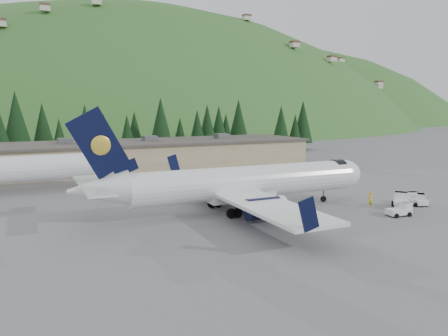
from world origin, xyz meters
TOP-DOWN VIEW (x-y plane):
  - ground at (0.00, 0.00)m, footprint 600.00×600.00m
  - airliner at (-1.01, 0.02)m, footprint 34.55×32.35m
  - second_airliner at (-24.92, 22.00)m, footprint 27.50×11.00m
  - baggage_tug_a at (13.38, -9.27)m, footprint 2.68×1.76m
  - baggage_tug_b at (18.84, -6.40)m, footprint 2.82×2.81m
  - baggage_tug_c at (19.28, -6.17)m, footprint 2.15×2.89m
  - terminal_building at (-5.01, 38.00)m, footprint 71.00×17.00m
  - baggage_tug_d at (16.29, -6.70)m, footprint 3.37×3.41m
  - ramp_worker at (13.48, -4.80)m, footprint 0.73×0.55m
  - tree_line at (-8.28, 61.49)m, footprint 113.64×18.83m
  - hills at (53.34, 207.38)m, footprint 614.00×330.00m

SIDE VIEW (x-z plane):
  - hills at x=53.34m, z-range -232.80..67.20m
  - ground at x=0.00m, z-range 0.00..0.00m
  - baggage_tug_a at x=13.38m, z-range -0.07..1.30m
  - baggage_tug_c at x=19.28m, z-range -0.07..1.33m
  - baggage_tug_b at x=18.84m, z-range -0.07..1.34m
  - baggage_tug_d at x=16.29m, z-range -0.09..1.62m
  - ramp_worker at x=13.48m, z-range 0.00..1.79m
  - terminal_building at x=-5.01m, z-range -0.43..5.67m
  - airliner at x=-1.01m, z-range -2.69..8.81m
  - second_airliner at x=-24.92m, z-range -1.70..8.35m
  - tree_line at x=-8.28m, z-range 0.39..14.05m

